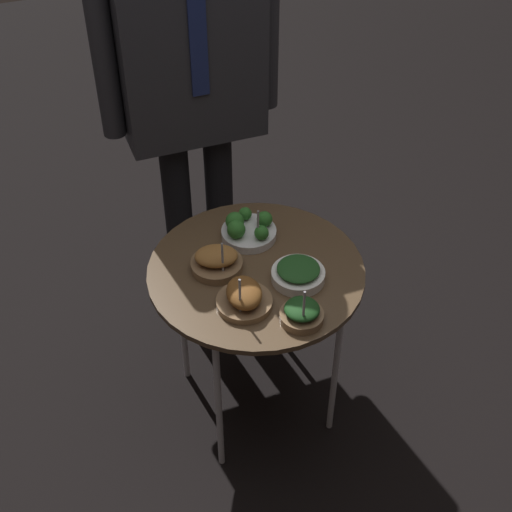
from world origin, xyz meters
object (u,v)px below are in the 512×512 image
bowl_roast_front_left (217,261)px  bowl_roast_far_rim (244,297)px  waiter_figure (190,69)px  serving_cart (256,280)px  bowl_spinach_back_right (302,313)px  bowl_broccoli_front_center (247,229)px  bowl_spinach_near_rim (298,273)px

bowl_roast_front_left → bowl_roast_far_rim: bearing=-82.3°
bowl_roast_front_left → waiter_figure: (0.09, 0.50, 0.36)m
serving_cart → bowl_spinach_back_right: 0.25m
bowl_spinach_back_right → bowl_roast_front_left: bearing=118.1°
serving_cart → bowl_broccoli_front_center: bowl_broccoli_front_center is taller
serving_cart → bowl_broccoli_front_center: bearing=79.5°
bowl_roast_front_left → bowl_spinach_back_right: bearing=-61.9°
bowl_spinach_back_right → waiter_figure: waiter_figure is taller
bowl_roast_front_left → waiter_figure: 0.62m
bowl_broccoli_front_center → waiter_figure: bearing=96.2°
bowl_roast_far_rim → waiter_figure: waiter_figure is taller
bowl_broccoli_front_center → serving_cart: bearing=-100.5°
bowl_roast_far_rim → bowl_broccoli_front_center: (0.11, 0.28, 0.00)m
bowl_roast_far_rim → waiter_figure: 0.76m
serving_cart → waiter_figure: 0.69m
serving_cart → bowl_roast_far_rim: bearing=-123.1°
bowl_roast_front_left → waiter_figure: size_ratio=0.10×
bowl_spinach_near_rim → bowl_spinach_back_right: bowl_spinach_back_right is taller
bowl_roast_far_rim → bowl_spinach_near_rim: bearing=13.2°
bowl_spinach_back_right → bowl_broccoli_front_center: bowl_spinach_back_right is taller
serving_cart → bowl_spinach_back_right: bearing=-80.0°
bowl_spinach_near_rim → bowl_roast_far_rim: bearing=-166.8°
serving_cart → bowl_spinach_near_rim: 0.15m
bowl_roast_front_left → bowl_spinach_back_right: (0.15, -0.28, -0.00)m
bowl_roast_front_left → bowl_broccoli_front_center: 0.17m
bowl_broccoli_front_center → bowl_roast_front_left: bearing=-142.5°
bowl_broccoli_front_center → bowl_spinach_near_rim: bearing=-73.3°
serving_cart → bowl_roast_front_left: size_ratio=4.18×
bowl_spinach_near_rim → bowl_broccoli_front_center: 0.24m
bowl_roast_front_left → waiter_figure: bearing=79.5°
serving_cart → bowl_broccoli_front_center: (0.03, 0.15, 0.08)m
bowl_roast_front_left → serving_cart: bearing=-21.6°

